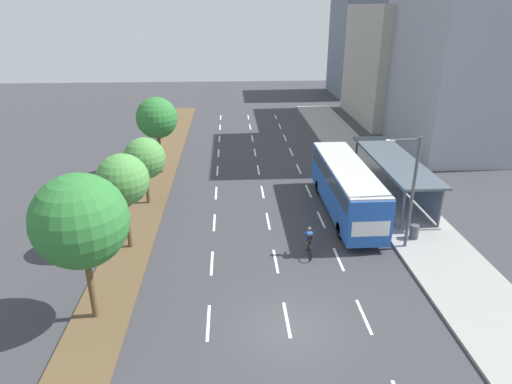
{
  "coord_description": "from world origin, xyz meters",
  "views": [
    {
      "loc": [
        -2.34,
        -15.33,
        12.9
      ],
      "look_at": [
        -0.66,
        12.7,
        1.2
      ],
      "focal_mm": 31.18,
      "sensor_mm": 36.0,
      "label": 1
    }
  ],
  "objects_px": {
    "median_tree_nearest": "(80,221)",
    "cyclist": "(309,242)",
    "median_tree_fourth": "(157,118)",
    "median_tree_second": "(123,180)",
    "streetlight": "(410,186)",
    "bus": "(346,184)",
    "bus_shelter": "(396,173)",
    "trash_bin": "(414,232)",
    "median_tree_third": "(144,158)"
  },
  "relations": [
    {
      "from": "bus_shelter",
      "to": "median_tree_fourth",
      "type": "xyz_separation_m",
      "value": [
        -17.7,
        6.08,
        2.85
      ]
    },
    {
      "from": "streetlight",
      "to": "trash_bin",
      "type": "relative_size",
      "value": 7.65
    },
    {
      "from": "median_tree_fourth",
      "to": "bus_shelter",
      "type": "bearing_deg",
      "value": -18.95
    },
    {
      "from": "cyclist",
      "to": "median_tree_fourth",
      "type": "xyz_separation_m",
      "value": [
        -10.08,
        13.86,
        3.93
      ]
    },
    {
      "from": "cyclist",
      "to": "median_tree_nearest",
      "type": "height_order",
      "value": "median_tree_nearest"
    },
    {
      "from": "median_tree_second",
      "to": "streetlight",
      "type": "xyz_separation_m",
      "value": [
        15.66,
        -0.97,
        -0.32
      ]
    },
    {
      "from": "bus_shelter",
      "to": "cyclist",
      "type": "relative_size",
      "value": 6.37
    },
    {
      "from": "bus",
      "to": "median_tree_nearest",
      "type": "xyz_separation_m",
      "value": [
        -13.79,
        -10.26,
        2.77
      ]
    },
    {
      "from": "cyclist",
      "to": "median_tree_third",
      "type": "distance_m",
      "value": 12.93
    },
    {
      "from": "median_tree_third",
      "to": "streetlight",
      "type": "relative_size",
      "value": 0.73
    },
    {
      "from": "bus",
      "to": "median_tree_nearest",
      "type": "height_order",
      "value": "median_tree_nearest"
    },
    {
      "from": "trash_bin",
      "to": "bus",
      "type": "bearing_deg",
      "value": 128.0
    },
    {
      "from": "median_tree_second",
      "to": "median_tree_fourth",
      "type": "bearing_deg",
      "value": 89.68
    },
    {
      "from": "cyclist",
      "to": "trash_bin",
      "type": "relative_size",
      "value": 2.14
    },
    {
      "from": "cyclist",
      "to": "streetlight",
      "type": "distance_m",
      "value": 6.33
    },
    {
      "from": "trash_bin",
      "to": "median_tree_second",
      "type": "bearing_deg",
      "value": 179.72
    },
    {
      "from": "bus",
      "to": "median_tree_fourth",
      "type": "xyz_separation_m",
      "value": [
        -13.42,
        8.48,
        2.65
      ]
    },
    {
      "from": "median_tree_nearest",
      "to": "median_tree_third",
      "type": "distance_m",
      "value": 12.58
    },
    {
      "from": "bus",
      "to": "streetlight",
      "type": "distance_m",
      "value": 5.73
    },
    {
      "from": "median_tree_nearest",
      "to": "median_tree_second",
      "type": "relative_size",
      "value": 1.21
    },
    {
      "from": "bus_shelter",
      "to": "median_tree_nearest",
      "type": "distance_m",
      "value": 22.27
    },
    {
      "from": "bus",
      "to": "streetlight",
      "type": "relative_size",
      "value": 1.74
    },
    {
      "from": "bus",
      "to": "trash_bin",
      "type": "distance_m",
      "value": 5.41
    },
    {
      "from": "cyclist",
      "to": "streetlight",
      "type": "relative_size",
      "value": 0.28
    },
    {
      "from": "median_tree_nearest",
      "to": "trash_bin",
      "type": "bearing_deg",
      "value": 19.95
    },
    {
      "from": "median_tree_third",
      "to": "cyclist",
      "type": "bearing_deg",
      "value": -36.96
    },
    {
      "from": "median_tree_nearest",
      "to": "streetlight",
      "type": "relative_size",
      "value": 1.03
    },
    {
      "from": "median_tree_third",
      "to": "streetlight",
      "type": "bearing_deg",
      "value": -24.79
    },
    {
      "from": "bus_shelter",
      "to": "median_tree_third",
      "type": "height_order",
      "value": "median_tree_third"
    },
    {
      "from": "streetlight",
      "to": "trash_bin",
      "type": "distance_m",
      "value": 3.58
    },
    {
      "from": "bus_shelter",
      "to": "trash_bin",
      "type": "height_order",
      "value": "bus_shelter"
    },
    {
      "from": "bus_shelter",
      "to": "median_tree_second",
      "type": "height_order",
      "value": "median_tree_second"
    },
    {
      "from": "median_tree_nearest",
      "to": "median_tree_fourth",
      "type": "xyz_separation_m",
      "value": [
        0.37,
        18.74,
        -0.12
      ]
    },
    {
      "from": "median_tree_second",
      "to": "streetlight",
      "type": "distance_m",
      "value": 15.69
    },
    {
      "from": "median_tree_nearest",
      "to": "median_tree_second",
      "type": "height_order",
      "value": "median_tree_nearest"
    },
    {
      "from": "median_tree_second",
      "to": "trash_bin",
      "type": "bearing_deg",
      "value": -0.28
    },
    {
      "from": "streetlight",
      "to": "cyclist",
      "type": "bearing_deg",
      "value": -175.87
    },
    {
      "from": "cyclist",
      "to": "median_tree_third",
      "type": "relative_size",
      "value": 0.39
    },
    {
      "from": "median_tree_nearest",
      "to": "bus",
      "type": "bearing_deg",
      "value": 36.65
    },
    {
      "from": "median_tree_second",
      "to": "trash_bin",
      "type": "height_order",
      "value": "median_tree_second"
    },
    {
      "from": "median_tree_nearest",
      "to": "cyclist",
      "type": "bearing_deg",
      "value": 25.03
    },
    {
      "from": "bus_shelter",
      "to": "bus",
      "type": "distance_m",
      "value": 4.91
    },
    {
      "from": "cyclist",
      "to": "streetlight",
      "type": "height_order",
      "value": "streetlight"
    },
    {
      "from": "cyclist",
      "to": "median_tree_fourth",
      "type": "height_order",
      "value": "median_tree_fourth"
    },
    {
      "from": "bus_shelter",
      "to": "median_tree_nearest",
      "type": "relative_size",
      "value": 1.73
    },
    {
      "from": "bus_shelter",
      "to": "median_tree_third",
      "type": "bearing_deg",
      "value": -179.44
    },
    {
      "from": "median_tree_fourth",
      "to": "median_tree_second",
      "type": "bearing_deg",
      "value": -90.32
    },
    {
      "from": "median_tree_fourth",
      "to": "trash_bin",
      "type": "xyz_separation_m",
      "value": [
        16.62,
        -12.58,
        -4.14
      ]
    },
    {
      "from": "bus",
      "to": "cyclist",
      "type": "xyz_separation_m",
      "value": [
        -3.34,
        -5.38,
        -1.28
      ]
    },
    {
      "from": "median_tree_second",
      "to": "median_tree_nearest",
      "type": "bearing_deg",
      "value": -92.79
    }
  ]
}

